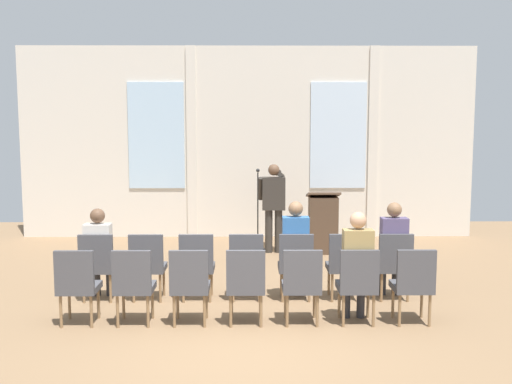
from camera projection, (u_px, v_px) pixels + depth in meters
The scene contains 23 objects.
ground_plane at pixel (246, 339), 6.82m from camera, with size 15.86×15.86×0.00m, color #846647.
rear_partition at pixel (248, 142), 12.64m from camera, with size 9.48×0.14×3.98m.
speaker at pixel (273, 201), 11.20m from camera, with size 0.50×0.69×1.65m.
mic_stand at pixel (258, 232), 11.47m from camera, with size 0.28×0.28×1.55m.
lectern at pixel (323, 223), 11.20m from camera, with size 0.60×0.48×1.16m.
chair_r0_c0 at pixel (98, 263), 8.20m from camera, with size 0.46×0.44×0.94m.
audience_r0_c0 at pixel (99, 249), 8.26m from camera, with size 0.36×0.39×1.27m.
chair_r0_c1 at pixel (148, 262), 8.21m from camera, with size 0.46×0.44×0.94m.
chair_r0_c2 at pixel (197, 262), 8.21m from camera, with size 0.46×0.44×0.94m.
chair_r0_c3 at pixel (246, 262), 8.22m from camera, with size 0.46×0.44×0.94m.
chair_r0_c4 at pixel (296, 262), 8.23m from camera, with size 0.46×0.44×0.94m.
audience_r0_c4 at pixel (295, 245), 8.28m from camera, with size 0.36×0.39×1.36m.
chair_r0_c5 at pixel (345, 262), 8.23m from camera, with size 0.46×0.44×0.94m.
chair_r0_c6 at pixel (394, 262), 8.24m from camera, with size 0.46×0.44×0.94m.
audience_r0_c6 at pixel (393, 245), 8.29m from camera, with size 0.36×0.39×1.35m.
chair_r1_c0 at pixel (77, 282), 7.21m from camera, with size 0.46×0.44×0.94m.
chair_r1_c1 at pixel (134, 282), 7.22m from camera, with size 0.46×0.44×0.94m.
chair_r1_c2 at pixel (190, 282), 7.23m from camera, with size 0.46×0.44×0.94m.
chair_r1_c3 at pixel (246, 282), 7.23m from camera, with size 0.46×0.44×0.94m.
chair_r1_c4 at pixel (302, 281), 7.24m from camera, with size 0.46×0.44×0.94m.
chair_r1_c5 at pixel (358, 281), 7.25m from camera, with size 0.46×0.44×0.94m.
audience_r1_c5 at pixel (357, 262), 7.30m from camera, with size 0.36×0.39×1.37m.
chair_r1_c6 at pixel (413, 281), 7.25m from camera, with size 0.46×0.44×0.94m.
Camera 1 is at (0.05, -6.57, 2.45)m, focal length 42.38 mm.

